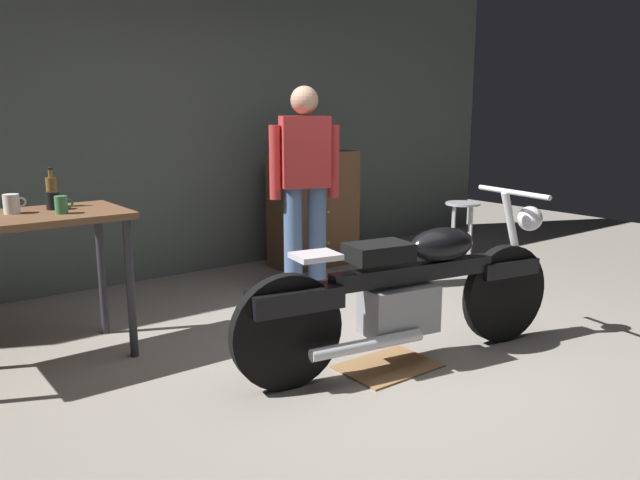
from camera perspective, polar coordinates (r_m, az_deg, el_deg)
The scene contains 12 objects.
ground_plane at distance 3.80m, azimuth 5.96°, elevation -11.48°, with size 12.00×12.00×0.00m, color gray.
back_wall at distance 5.85m, azimuth -13.26°, elevation 11.99°, with size 8.00×0.12×3.10m, color #56605B.
workbench at distance 3.99m, azimuth -26.28°, elevation 0.34°, with size 1.30×0.64×0.90m.
motorcycle at distance 3.77m, azimuth 8.04°, elevation -4.47°, with size 2.17×0.69×1.00m.
person_standing at distance 5.07m, azimuth -1.38°, elevation 5.30°, with size 0.53×0.35×1.67m.
shop_stool at distance 6.05m, azimuth 12.70°, elevation 1.99°, with size 0.32×0.32×0.64m.
wooden_dresser at distance 6.09m, azimuth -0.60°, elevation 2.84°, with size 0.80×0.47×1.10m.
drip_tray at distance 3.82m, azimuth 6.14°, elevation -11.26°, with size 0.56×0.40×0.01m, color olive.
mug_green_speckled at distance 3.94m, azimuth -22.28°, elevation 2.96°, with size 0.11×0.07×0.10m.
mug_black_matte at distance 4.12m, azimuth -22.92°, elevation 3.28°, with size 0.11×0.08×0.11m.
mug_white_ceramic at distance 4.06m, azimuth -26.04°, elevation 2.95°, with size 0.13×0.09×0.11m.
bottle at distance 4.24m, azimuth -23.04°, elevation 4.09°, with size 0.06×0.06×0.24m.
Camera 1 is at (-2.41, -2.52, 1.49)m, focal length 35.48 mm.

